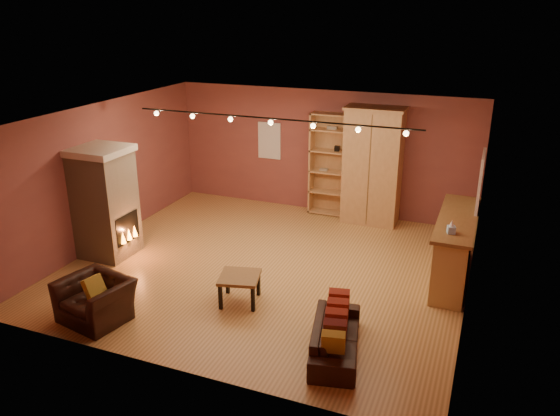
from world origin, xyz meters
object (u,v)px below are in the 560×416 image
at_px(bar_counter, 454,248).
at_px(armchair, 95,293).
at_px(bookcase, 332,163).
at_px(fireplace, 106,202).
at_px(armoire, 373,166).
at_px(coffee_table, 240,280).
at_px(loveseat, 336,331).

height_order(bar_counter, armchair, bar_counter).
relative_size(bar_counter, armchair, 2.17).
bearing_deg(bar_counter, bookcase, 141.46).
bearing_deg(bookcase, fireplace, -131.58).
distance_m(fireplace, armoire, 5.55).
bearing_deg(fireplace, armchair, -56.82).
bearing_deg(armchair, bookcase, 82.06).
bearing_deg(coffee_table, loveseat, -22.02).
bearing_deg(coffee_table, armoire, 74.89).
height_order(bar_counter, coffee_table, bar_counter).
distance_m(bar_counter, coffee_table, 3.78).
distance_m(loveseat, coffee_table, 1.97).
bearing_deg(coffee_table, bookcase, 87.71).
relative_size(bar_counter, loveseat, 1.47).
height_order(bookcase, bar_counter, bookcase).
distance_m(armoire, armchair, 6.33).
bearing_deg(fireplace, bar_counter, 12.56).
bearing_deg(armchair, bar_counter, 45.83).
bearing_deg(bookcase, bar_counter, -38.54).
bearing_deg(armchair, armoire, 73.03).
bearing_deg(bookcase, coffee_table, -92.29).
bearing_deg(loveseat, armoire, -4.43).
bearing_deg(coffee_table, bar_counter, 34.39).
bearing_deg(fireplace, bookcase, 48.42).
distance_m(bookcase, bar_counter, 3.80).
bearing_deg(loveseat, armchair, 86.28).
relative_size(fireplace, loveseat, 1.29).
distance_m(armoire, coffee_table, 4.50).
bearing_deg(loveseat, bar_counter, -36.30).
bearing_deg(armoire, fireplace, -140.54).
bearing_deg(fireplace, loveseat, -16.61).
bearing_deg(armoire, armchair, -118.20).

